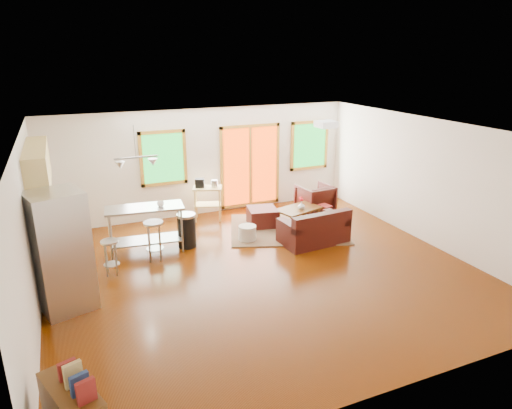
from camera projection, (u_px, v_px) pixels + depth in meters
name	position (u px, v px, depth m)	size (l,w,h in m)	color
floor	(262.00, 271.00, 8.47)	(7.50, 7.00, 0.02)	#3E1701
ceiling	(263.00, 130.00, 7.63)	(7.50, 7.00, 0.02)	white
back_wall	(204.00, 162.00, 11.11)	(7.50, 0.02, 2.60)	silver
left_wall	(27.00, 236.00, 6.64)	(0.02, 7.00, 2.60)	silver
right_wall	(428.00, 181.00, 9.45)	(0.02, 7.00, 2.60)	silver
front_wall	(393.00, 297.00, 4.99)	(7.50, 0.02, 2.60)	silver
window_left	(163.00, 158.00, 10.63)	(1.10, 0.05, 1.30)	#12631E
french_doors	(250.00, 166.00, 11.58)	(1.60, 0.05, 2.10)	red
window_right	(309.00, 145.00, 12.08)	(1.10, 0.05, 1.30)	#12631E
rug	(288.00, 229.00, 10.43)	(2.58, 1.99, 0.03)	#4E613F
loveseat	(315.00, 230.00, 9.60)	(1.44, 0.89, 0.74)	black
coffee_table	(298.00, 210.00, 10.60)	(1.16, 0.88, 0.41)	#3E230B
armchair	(315.00, 198.00, 11.37)	(0.78, 0.73, 0.80)	black
ottoman	(262.00, 217.00, 10.57)	(0.64, 0.64, 0.43)	black
pouf	(247.00, 233.00, 9.76)	(0.38, 0.38, 0.33)	beige
vase	(301.00, 205.00, 10.50)	(0.19, 0.20, 0.29)	silver
book	(322.00, 201.00, 10.63)	(0.22, 0.03, 0.30)	maroon
cabinets	(51.00, 220.00, 8.35)	(0.64, 2.24, 2.30)	#DDBC69
refrigerator	(62.00, 252.00, 6.96)	(0.94, 0.93, 1.91)	#B7BABC
island	(145.00, 221.00, 9.06)	(1.57, 0.77, 0.96)	#B7BABC
cup	(161.00, 203.00, 8.99)	(0.14, 0.11, 0.14)	white
bar_stool_a	(110.00, 249.00, 8.16)	(0.37, 0.37, 0.66)	#B7BABC
bar_stool_b	(154.00, 232.00, 8.71)	(0.45, 0.45, 0.79)	#B7BABC
trash_can	(187.00, 230.00, 9.40)	(0.52, 0.52, 0.71)	black
kitchen_cart	(206.00, 192.00, 10.82)	(0.78, 0.63, 1.02)	#DDBC69
ceiling_flush	(326.00, 124.00, 8.78)	(0.35, 0.35, 0.12)	white
pendant_light	(137.00, 163.00, 8.46)	(0.80, 0.18, 0.79)	gray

